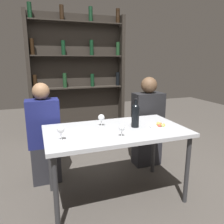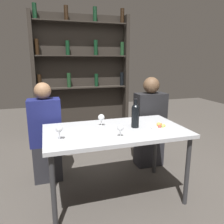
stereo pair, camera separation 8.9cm
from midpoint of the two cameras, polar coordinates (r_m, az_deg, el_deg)
ground_plane at (r=2.52m, az=-0.14°, el=-21.01°), size 10.00×10.00×0.00m
dining_table at (r=2.20m, az=-0.15°, el=-6.12°), size 1.39×0.78×0.75m
wine_rack_wall at (r=3.95m, az=-9.55°, el=9.69°), size 1.67×0.21×2.29m
wine_bottle at (r=2.23m, az=4.99°, el=-0.63°), size 0.08×0.08×0.30m
wine_glass_0 at (r=2.26m, az=-3.95°, el=-1.56°), size 0.07×0.07×0.13m
wine_glass_1 at (r=1.95m, az=1.26°, el=-4.39°), size 0.06×0.06×0.11m
wine_glass_2 at (r=1.91m, az=-14.55°, el=-4.68°), size 0.06×0.06×0.13m
food_plate_0 at (r=2.29m, az=11.51°, el=-3.64°), size 0.23×0.23×0.05m
seated_person_left at (r=2.67m, az=-18.19°, el=-6.18°), size 0.36×0.22×1.18m
seated_person_right at (r=2.99m, az=8.41°, el=-3.23°), size 0.40×0.22×1.21m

